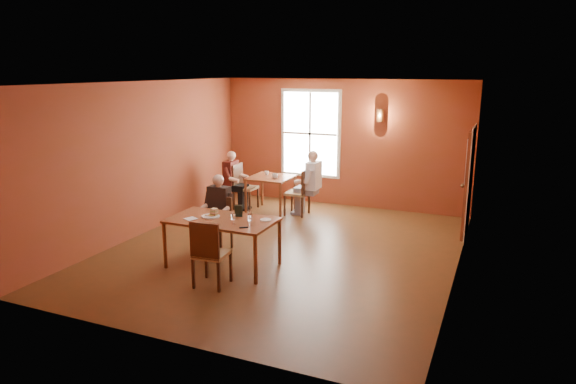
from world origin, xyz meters
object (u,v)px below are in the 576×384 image
at_px(second_table, 271,194).
at_px(diner_white, 298,184).
at_px(main_table, 223,243).
at_px(chair_diner_maroon, 246,187).
at_px(chair_empty, 212,252).
at_px(chair_diner_white, 297,192).
at_px(chair_diner_main, 217,224).
at_px(diner_main, 216,216).
at_px(diner_maroon, 244,181).

height_order(second_table, diner_white, diner_white).
distance_m(main_table, chair_diner_maroon, 3.62).
bearing_deg(chair_empty, chair_diner_white, 89.42).
distance_m(chair_diner_main, diner_main, 0.17).
bearing_deg(chair_empty, diner_maroon, 106.94).
bearing_deg(chair_diner_maroon, chair_diner_white, 90.00).
relative_size(chair_diner_maroon, diner_maroon, 0.80).
bearing_deg(chair_diner_maroon, diner_maroon, -90.00).
xyz_separation_m(main_table, chair_diner_maroon, (-1.33, 3.36, 0.12)).
xyz_separation_m(chair_empty, chair_diner_white, (-0.27, 4.11, 0.00)).
distance_m(chair_diner_main, diner_white, 2.77).
distance_m(chair_diner_white, chair_diner_maroon, 1.30).
bearing_deg(diner_white, chair_diner_white, 90.00).
bearing_deg(diner_maroon, chair_diner_maroon, 90.00).
distance_m(main_table, diner_main, 0.83).
bearing_deg(main_table, diner_maroon, 112.00).
bearing_deg(chair_diner_main, second_table, -86.22).
height_order(main_table, chair_diner_main, chair_diner_main).
bearing_deg(chair_diner_main, diner_white, -100.45).
bearing_deg(second_table, diner_white, 0.00).
relative_size(main_table, diner_white, 1.23).
relative_size(chair_empty, diner_white, 0.74).
bearing_deg(chair_empty, second_table, 98.29).
relative_size(chair_diner_main, second_table, 1.03).
bearing_deg(second_table, chair_diner_maroon, 180.00).
relative_size(main_table, chair_empty, 1.66).
bearing_deg(diner_white, second_table, 90.00).
height_order(chair_empty, chair_diner_white, chair_diner_white).
relative_size(second_table, diner_maroon, 0.71).
bearing_deg(diner_main, diner_maroon, -72.61).
xyz_separation_m(chair_diner_maroon, diner_maroon, (-0.03, 0.00, 0.13)).
height_order(main_table, chair_diner_white, chair_diner_white).
distance_m(main_table, chair_diner_white, 3.37).
distance_m(chair_empty, diner_maroon, 4.41).
xyz_separation_m(main_table, chair_diner_white, (-0.03, 3.36, 0.12)).
bearing_deg(chair_diner_main, main_table, 127.57).
bearing_deg(chair_empty, diner_main, 114.22).
distance_m(chair_empty, diner_white, 4.12).
bearing_deg(chair_diner_maroon, second_table, 90.00).
distance_m(chair_diner_main, second_table, 2.72).
bearing_deg(diner_maroon, second_table, 90.00).
bearing_deg(diner_maroon, diner_white, 90.00).
distance_m(chair_empty, chair_diner_white, 4.12).
xyz_separation_m(chair_diner_main, chair_empty, (0.74, -1.39, 0.04)).
height_order(main_table, chair_empty, chair_empty).
bearing_deg(diner_white, chair_diner_main, 169.55).
distance_m(chair_diner_main, chair_diner_maroon, 2.84).
bearing_deg(chair_diner_maroon, diner_white, 90.00).
bearing_deg(diner_white, chair_empty, -176.63).
bearing_deg(diner_maroon, main_table, 22.00).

